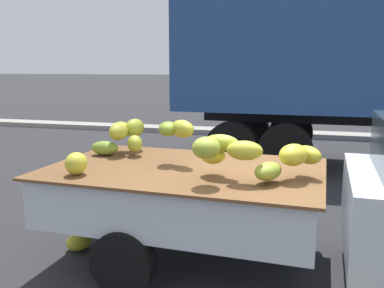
{
  "coord_description": "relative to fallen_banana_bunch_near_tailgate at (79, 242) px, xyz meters",
  "views": [
    {
      "loc": [
        0.24,
        -4.19,
        2.17
      ],
      "look_at": [
        -0.99,
        0.36,
        1.3
      ],
      "focal_mm": 38.9,
      "sensor_mm": 36.0,
      "label": 1
    }
  ],
  "objects": [
    {
      "name": "ground",
      "position": [
        2.3,
        0.01,
        -0.1
      ],
      "size": [
        220.0,
        220.0,
        0.0
      ],
      "primitive_type": "plane",
      "color": "#28282B"
    },
    {
      "name": "curb_strip",
      "position": [
        2.3,
        9.16,
        -0.02
      ],
      "size": [
        80.0,
        0.8,
        0.16
      ],
      "primitive_type": "cube",
      "color": "gray",
      "rests_on": "ground"
    },
    {
      "name": "fallen_banana_bunch_near_tailgate",
      "position": [
        0.0,
        0.0,
        0.0
      ],
      "size": [
        0.36,
        0.39,
        0.21
      ],
      "primitive_type": "ellipsoid",
      "rotation": [
        0.0,
        0.0,
        1.27
      ],
      "color": "gold",
      "rests_on": "ground"
    }
  ]
}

